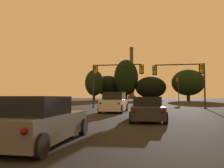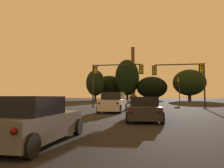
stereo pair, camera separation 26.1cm
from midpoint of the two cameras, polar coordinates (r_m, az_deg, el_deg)
sedan_center_lane_second at (r=13.59m, az=9.01°, el=-6.51°), size 2.16×4.77×1.43m
hatchback_left_lane_third at (r=7.13m, az=-19.00°, el=-9.25°), size 1.92×4.11×1.44m
suv_left_lane_front at (r=20.57m, az=0.72°, el=-4.85°), size 2.16×4.93×1.86m
traffic_light_overhead_right at (r=28.28m, az=18.96°, el=2.56°), size 6.39×0.50×5.53m
traffic_light_far_right at (r=57.44m, az=17.18°, el=-0.47°), size 0.78×0.50×6.45m
traffic_light_overhead_left at (r=28.89m, az=-0.29°, el=2.63°), size 6.90×0.50×5.75m
smokestack at (r=165.77m, az=5.55°, el=1.44°), size 5.83×5.83×39.31m
treeline_far_right at (r=90.72m, az=10.44°, el=-0.89°), size 12.52×11.27×9.75m
treeline_center_right at (r=97.52m, az=-0.71°, el=-0.44°), size 12.55×11.29×10.91m
treeline_left_mid at (r=88.40m, az=19.62°, el=0.36°), size 12.34×11.11×11.93m
treeline_right_mid at (r=90.08m, az=-4.28°, el=0.28°), size 7.71×6.94×12.54m
treeline_center_left at (r=91.44m, az=4.06°, el=1.69°), size 10.05×9.04×17.05m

